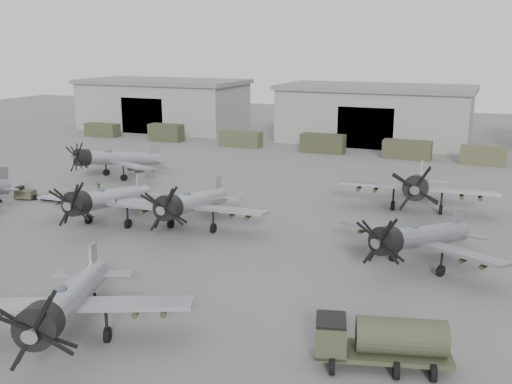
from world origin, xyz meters
TOP-DOWN VIEW (x-y plane):
  - ground at (0.00, 0.00)m, footprint 220.00×220.00m
  - hangar_left at (-38.00, 61.96)m, footprint 29.00×14.80m
  - hangar_center at (0.00, 61.96)m, footprint 29.00×14.80m
  - support_truck_0 at (-42.43, 50.00)m, footprint 5.76×2.20m
  - support_truck_1 at (-30.21, 50.00)m, footprint 5.43×2.20m
  - support_truck_2 at (-17.34, 50.00)m, footprint 6.28×2.20m
  - support_truck_3 at (-4.73, 50.00)m, footprint 6.14×2.20m
  - support_truck_4 at (6.81, 50.00)m, footprint 6.26×2.20m
  - support_truck_5 at (16.25, 50.00)m, footprint 5.50×2.20m
  - aircraft_near_1 at (-1.48, -5.96)m, footprint 12.28×11.14m
  - aircraft_mid_1 at (-11.68, 10.60)m, footprint 12.66×11.39m
  - aircraft_mid_2 at (13.23, 11.05)m, footprint 11.80×10.70m
  - aircraft_far_0 at (-21.94, 25.37)m, footprint 12.19×11.03m
  - aircraft_far_1 at (11.46, 24.80)m, footprint 13.91×12.52m
  - aircraft_extra_201 at (-4.67, 12.29)m, footprint 12.66×11.39m
  - fuel_tanker at (13.38, -1.93)m, footprint 6.60×4.05m
  - tug_trailer at (-22.95, 14.79)m, footprint 6.56×2.39m
  - ground_crew at (-17.35, 16.92)m, footprint 0.66×0.79m

SIDE VIEW (x-z plane):
  - ground at x=0.00m, z-range 0.00..0.00m
  - tug_trailer at x=-22.95m, z-range -0.16..1.14m
  - ground_crew at x=-17.35m, z-range 0.00..1.86m
  - support_truck_0 at x=-42.43m, z-range 0.00..2.11m
  - support_truck_5 at x=16.25m, z-range 0.00..2.22m
  - support_truck_2 at x=-17.34m, z-range 0.00..2.25m
  - support_truck_4 at x=6.81m, z-range 0.00..2.43m
  - support_truck_3 at x=-4.73m, z-range 0.00..2.58m
  - support_truck_1 at x=-30.21m, z-range 0.00..2.64m
  - fuel_tanker at x=13.38m, z-range 0.18..2.60m
  - aircraft_mid_2 at x=13.23m, z-range -0.22..4.62m
  - aircraft_far_0 at x=-21.94m, z-range -0.22..4.73m
  - aircraft_near_1 at x=-1.48m, z-range -0.23..4.81m
  - aircraft_mid_1 at x=-11.68m, z-range -0.23..4.82m
  - aircraft_extra_201 at x=-4.67m, z-range -0.23..4.82m
  - aircraft_far_1 at x=11.46m, z-range -0.25..5.30m
  - hangar_left at x=-38.00m, z-range 0.02..8.72m
  - hangar_center at x=0.00m, z-range 0.02..8.72m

